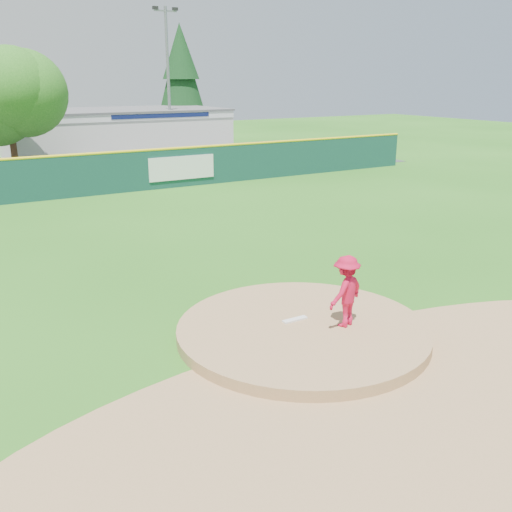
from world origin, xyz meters
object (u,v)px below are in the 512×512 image
deciduous_tree (7,95)px  light_pole_right (168,76)px  pool_building_grp (116,133)px  conifer_tree (181,77)px  pitcher (346,291)px

deciduous_tree → light_pole_right: bearing=20.0°
pool_building_grp → deciduous_tree: deciduous_tree is taller
light_pole_right → deciduous_tree: bearing=-160.0°
pool_building_grp → conifer_tree: 8.95m
deciduous_tree → light_pole_right: (11.00, 4.00, 0.99)m
pool_building_grp → light_pole_right: bearing=-44.9°
pitcher → pool_building_grp: (5.21, 32.45, 0.62)m
pitcher → deciduous_tree: bearing=-101.2°
deciduous_tree → conifer_tree: (15.00, 11.00, 0.99)m
pool_building_grp → deciduous_tree: size_ratio=2.07×
pitcher → pool_building_grp: size_ratio=0.10×
deciduous_tree → conifer_tree: conifer_tree is taller
conifer_tree → light_pole_right: (-4.00, -7.00, 0.00)m
pool_building_grp → conifer_tree: size_ratio=1.60×
deciduous_tree → pitcher: bearing=-83.7°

